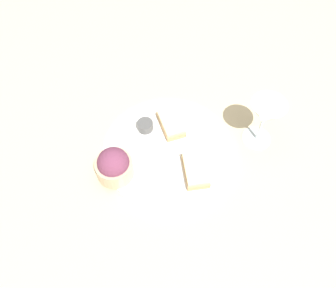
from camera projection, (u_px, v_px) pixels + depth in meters
ground_plane at (168, 151)px, 0.91m from camera, size 4.00×4.00×0.00m
dinner_plate at (168, 149)px, 0.90m from camera, size 0.36×0.36×0.01m
salad_bowl at (114, 165)px, 0.82m from camera, size 0.09×0.09×0.09m
sauce_ramekin at (145, 125)px, 0.92m from camera, size 0.04×0.04×0.03m
cheese_toast_near at (171, 124)px, 0.93m from camera, size 0.11×0.08×0.03m
cheese_toast_far at (195, 170)px, 0.84m from camera, size 0.10×0.06×0.03m
wine_glass at (265, 115)px, 0.84m from camera, size 0.09×0.09×0.15m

